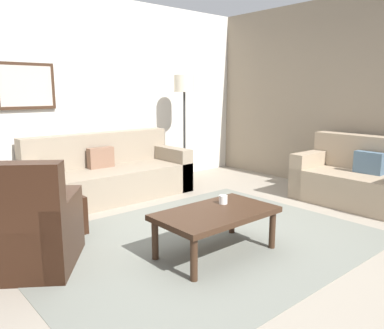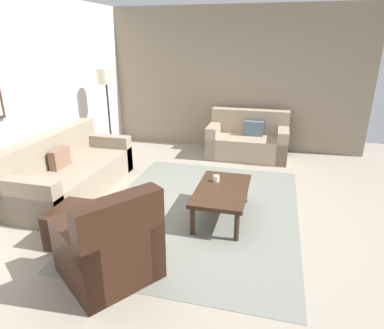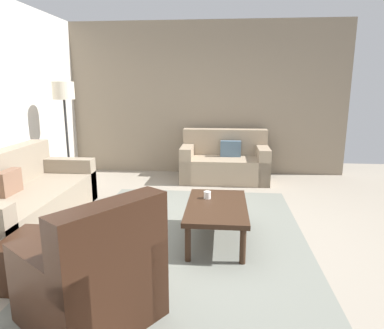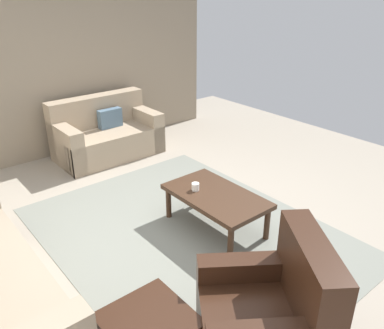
% 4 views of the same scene
% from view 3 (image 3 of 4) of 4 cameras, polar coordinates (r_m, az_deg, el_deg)
% --- Properties ---
extents(ground_plane, '(8.00, 8.00, 0.00)m').
position_cam_3_polar(ground_plane, '(4.01, -0.35, -11.56)').
color(ground_plane, gray).
extents(stone_feature_panel, '(0.12, 5.20, 2.80)m').
position_cam_3_polar(stone_feature_panel, '(6.64, 2.21, 10.66)').
color(stone_feature_panel, gray).
rests_on(stone_feature_panel, ground_plane).
extents(area_rug, '(3.34, 2.56, 0.01)m').
position_cam_3_polar(area_rug, '(4.00, -0.35, -11.50)').
color(area_rug, slate).
rests_on(area_rug, ground_plane).
extents(couch_main, '(2.19, 0.93, 0.88)m').
position_cam_3_polar(couch_main, '(4.67, -26.73, -5.49)').
color(couch_main, gray).
rests_on(couch_main, ground_plane).
extents(couch_loveseat, '(0.84, 1.51, 0.88)m').
position_cam_3_polar(couch_loveseat, '(6.25, 5.36, 0.30)').
color(couch_loveseat, gray).
rests_on(couch_loveseat, ground_plane).
extents(armchair_leather, '(1.12, 1.12, 0.95)m').
position_cam_3_polar(armchair_leather, '(2.65, -15.56, -18.27)').
color(armchair_leather, black).
rests_on(armchair_leather, ground_plane).
extents(ottoman, '(0.56, 0.56, 0.40)m').
position_cam_3_polar(ottoman, '(3.35, -23.58, -14.07)').
color(ottoman, black).
rests_on(ottoman, ground_plane).
extents(coffee_table, '(1.10, 0.64, 0.41)m').
position_cam_3_polar(coffee_table, '(3.76, 4.06, -7.33)').
color(coffee_table, '#382316').
rests_on(coffee_table, ground_plane).
extents(cup, '(0.08, 0.08, 0.08)m').
position_cam_3_polar(cup, '(3.93, 2.53, -5.01)').
color(cup, white).
rests_on(cup, coffee_table).
extents(lamp_standing, '(0.32, 0.32, 1.71)m').
position_cam_3_polar(lamp_standing, '(5.65, -20.23, 9.59)').
color(lamp_standing, black).
rests_on(lamp_standing, ground_plane).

